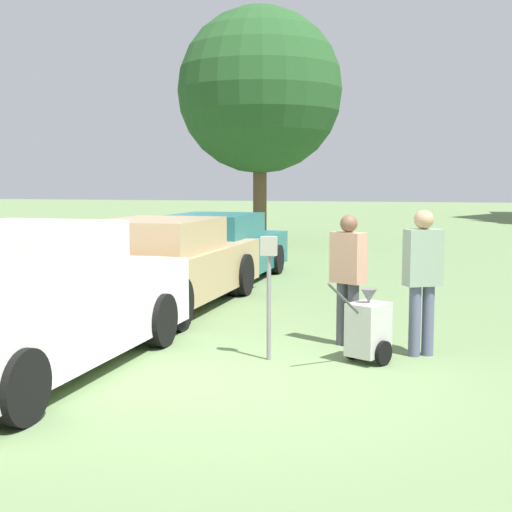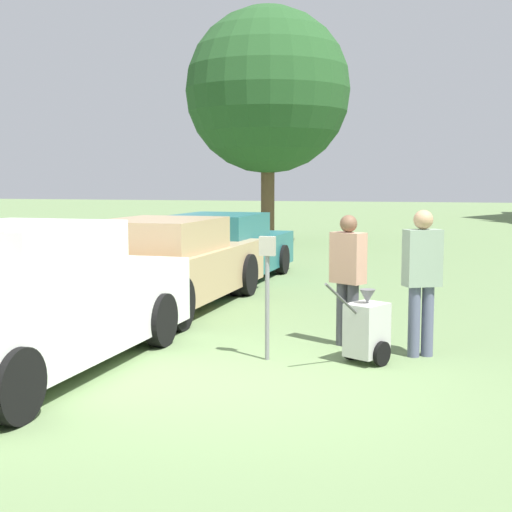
% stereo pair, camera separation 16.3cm
% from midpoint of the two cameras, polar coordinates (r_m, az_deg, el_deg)
% --- Properties ---
extents(ground_plane, '(120.00, 120.00, 0.00)m').
position_cam_midpoint_polar(ground_plane, '(7.39, -0.39, -10.14)').
color(ground_plane, '#607A4C').
extents(parked_car_white, '(2.07, 4.85, 1.62)m').
position_cam_midpoint_polar(parked_car_white, '(7.99, -18.36, -3.79)').
color(parked_car_white, silver).
rests_on(parked_car_white, ground_plane).
extents(parked_car_tan, '(2.11, 5.11, 1.45)m').
position_cam_midpoint_polar(parked_car_tan, '(11.52, -7.92, -0.82)').
color(parked_car_tan, tan).
rests_on(parked_car_tan, ground_plane).
extents(parked_car_teal, '(2.05, 5.08, 1.39)m').
position_cam_midpoint_polar(parked_car_teal, '(14.37, -3.53, 0.43)').
color(parked_car_teal, '#23666B').
rests_on(parked_car_teal, ground_plane).
extents(parking_meter, '(0.18, 0.09, 1.43)m').
position_cam_midpoint_polar(parking_meter, '(8.12, 0.46, -1.50)').
color(parking_meter, slate).
rests_on(parking_meter, ground_plane).
extents(person_worker, '(0.47, 0.40, 1.64)m').
position_cam_midpoint_polar(person_worker, '(8.89, 6.86, -1.29)').
color(person_worker, '#3F3F47').
rests_on(person_worker, ground_plane).
extents(person_supervisor, '(0.47, 0.39, 1.72)m').
position_cam_midpoint_polar(person_supervisor, '(8.52, 12.65, -1.35)').
color(person_supervisor, '#515670').
rests_on(person_supervisor, ground_plane).
extents(equipment_cart, '(0.66, 0.95, 1.00)m').
position_cam_midpoint_polar(equipment_cart, '(8.19, 8.40, -5.79)').
color(equipment_cart, '#B2B2AD').
rests_on(equipment_cart, ground_plane).
extents(shade_tree, '(5.28, 5.28, 7.54)m').
position_cam_midpoint_polar(shade_tree, '(23.40, 0.11, 13.07)').
color(shade_tree, brown).
rests_on(shade_tree, ground_plane).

